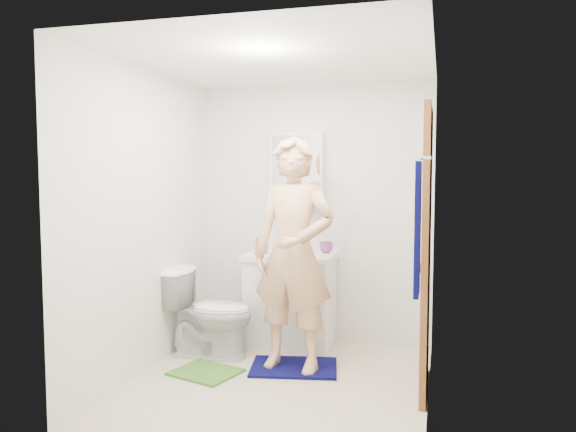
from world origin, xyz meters
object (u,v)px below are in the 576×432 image
object	(u,v)px
towel	(418,229)
soap_dispenser	(262,242)
toilet	(210,312)
vanity_cabinet	(291,302)
toothbrush_cup	(326,247)
man	(293,254)
medicine_cabinet	(297,171)

from	to	relation	value
towel	soap_dispenser	bearing A→B (deg)	135.49
toilet	soap_dispenser	bearing A→B (deg)	-41.44
vanity_cabinet	toothbrush_cup	world-z (taller)	toothbrush_cup
towel	toothbrush_cup	xyz separation A→B (m)	(-0.88, 1.61, -0.35)
vanity_cabinet	toilet	size ratio (longest dim) A/B	1.05
towel	man	distance (m)	1.33
towel	man	xyz separation A→B (m)	(-0.99, 0.84, -0.31)
vanity_cabinet	towel	xyz separation A→B (m)	(1.18, -1.48, 0.85)
towel	toilet	xyz separation A→B (m)	(-1.78, 1.01, -0.87)
toilet	soap_dispenser	distance (m)	0.78
towel	man	size ratio (longest dim) A/B	0.43
vanity_cabinet	toilet	world-z (taller)	vanity_cabinet
towel	soap_dispenser	size ratio (longest dim) A/B	3.76
toothbrush_cup	medicine_cabinet	bearing A→B (deg)	162.24
soap_dispenser	toothbrush_cup	xyz separation A→B (m)	(0.55, 0.21, -0.06)
medicine_cabinet	man	bearing A→B (deg)	-77.45
soap_dispenser	towel	bearing A→B (deg)	-44.51
medicine_cabinet	towel	distance (m)	2.11
toilet	man	bearing A→B (deg)	-102.40
toothbrush_cup	towel	bearing A→B (deg)	-61.40
vanity_cabinet	man	bearing A→B (deg)	-73.27
medicine_cabinet	towel	size ratio (longest dim) A/B	0.87
vanity_cabinet	towel	world-z (taller)	towel
medicine_cabinet	toilet	xyz separation A→B (m)	(-0.60, -0.70, -1.22)
toilet	toothbrush_cup	world-z (taller)	toothbrush_cup
medicine_cabinet	toothbrush_cup	size ratio (longest dim) A/B	5.62
towel	toilet	bearing A→B (deg)	150.40
vanity_cabinet	toothbrush_cup	size ratio (longest dim) A/B	6.42
toilet	man	distance (m)	0.98
vanity_cabinet	medicine_cabinet	xyz separation A→B (m)	(0.00, 0.22, 1.20)
vanity_cabinet	man	world-z (taller)	man
toilet	soap_dispenser	size ratio (longest dim) A/B	3.59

